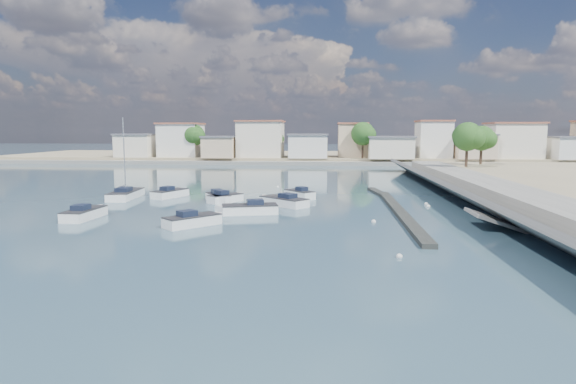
% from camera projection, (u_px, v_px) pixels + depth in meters
% --- Properties ---
extents(ground, '(400.00, 400.00, 0.00)m').
position_uv_depth(ground, '(324.00, 180.00, 73.12)').
color(ground, '#294153').
rests_on(ground, ground).
extents(seawall_walkway, '(5.00, 90.00, 1.80)m').
position_uv_depth(seawall_walkway, '(521.00, 201.00, 44.76)').
color(seawall_walkway, slate).
rests_on(seawall_walkway, ground).
extents(breakwater, '(2.00, 31.02, 0.35)m').
position_uv_depth(breakwater, '(395.00, 207.00, 45.52)').
color(breakwater, black).
rests_on(breakwater, ground).
extents(far_shore_land, '(160.00, 40.00, 1.40)m').
position_uv_depth(far_shore_land, '(326.00, 157.00, 124.43)').
color(far_shore_land, gray).
rests_on(far_shore_land, ground).
extents(far_shore_quay, '(160.00, 2.50, 0.80)m').
position_uv_depth(far_shore_quay, '(326.00, 163.00, 103.71)').
color(far_shore_quay, slate).
rests_on(far_shore_quay, ground).
extents(far_town, '(113.01, 12.80, 8.35)m').
position_uv_depth(far_town, '(374.00, 142.00, 108.09)').
color(far_town, '#ECE0C6').
rests_on(far_town, far_shore_land).
extents(shore_trees, '(74.56, 38.32, 7.92)m').
position_uv_depth(shore_trees, '(366.00, 137.00, 99.42)').
color(shore_trees, '#38281E').
rests_on(shore_trees, ground).
extents(motorboat_a, '(2.04, 5.21, 1.48)m').
position_uv_depth(motorboat_a, '(86.00, 214.00, 40.77)').
color(motorboat_a, white).
rests_on(motorboat_a, ground).
extents(motorboat_b, '(3.53, 3.81, 1.48)m').
position_uv_depth(motorboat_b, '(227.00, 198.00, 50.02)').
color(motorboat_b, white).
rests_on(motorboat_b, ground).
extents(motorboat_c, '(5.25, 4.90, 1.48)m').
position_uv_depth(motorboat_c, '(282.00, 202.00, 47.80)').
color(motorboat_c, white).
rests_on(motorboat_c, ground).
extents(motorboat_d, '(5.61, 3.16, 1.48)m').
position_uv_depth(motorboat_d, '(247.00, 210.00, 42.95)').
color(motorboat_d, white).
rests_on(motorboat_d, ground).
extents(motorboat_e, '(3.42, 4.93, 1.48)m').
position_uv_depth(motorboat_e, '(172.00, 194.00, 53.90)').
color(motorboat_e, white).
rests_on(motorboat_e, ground).
extents(motorboat_f, '(3.66, 3.90, 1.48)m').
position_uv_depth(motorboat_f, '(298.00, 194.00, 53.34)').
color(motorboat_f, white).
rests_on(motorboat_f, ground).
extents(motorboat_g, '(3.43, 4.43, 1.48)m').
position_uv_depth(motorboat_g, '(219.00, 198.00, 50.06)').
color(motorboat_g, white).
rests_on(motorboat_g, ground).
extents(motorboat_h, '(4.30, 4.43, 1.48)m').
position_uv_depth(motorboat_h, '(195.00, 221.00, 37.58)').
color(motorboat_h, white).
rests_on(motorboat_h, ground).
extents(sailboat, '(2.74, 7.33, 9.00)m').
position_uv_depth(sailboat, '(127.00, 194.00, 53.26)').
color(sailboat, white).
rests_on(sailboat, ground).
extents(mooring_buoys, '(16.81, 34.69, 0.38)m').
position_uv_depth(mooring_buoys, '(373.00, 206.00, 47.35)').
color(mooring_buoys, silver).
rests_on(mooring_buoys, ground).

